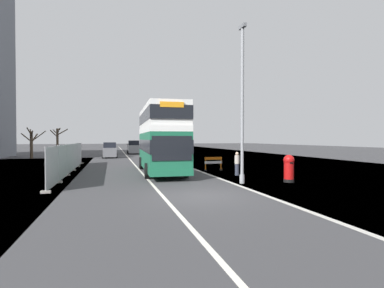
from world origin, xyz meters
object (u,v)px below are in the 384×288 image
lamppost_foreground (242,109)px  pedestrian_at_kerb (237,164)px  roadworks_barrier (213,162)px  car_receding_mid (133,148)px  red_pillar_postbox (289,167)px  car_oncoming_near (110,150)px  double_decker_bus (161,138)px

lamppost_foreground → pedestrian_at_kerb: (1.23, 3.54, -3.44)m
roadworks_barrier → car_receding_mid: bearing=98.7°
red_pillar_postbox → roadworks_barrier: 7.60m
car_oncoming_near → car_receding_mid: size_ratio=0.94×
lamppost_foreground → pedestrian_at_kerb: size_ratio=5.53×
pedestrian_at_kerb → car_oncoming_near: bearing=111.2°
double_decker_bus → pedestrian_at_kerb: double_decker_bus is taller
red_pillar_postbox → roadworks_barrier: (-2.17, 7.28, -0.23)m
lamppost_foreground → roadworks_barrier: 7.95m
lamppost_foreground → roadworks_barrier: size_ratio=6.19×
car_receding_mid → double_decker_bus: bearing=-90.0°
car_receding_mid → pedestrian_at_kerb: size_ratio=2.48×
double_decker_bus → car_oncoming_near: 19.52m
car_receding_mid → pedestrian_at_kerb: 32.17m
red_pillar_postbox → car_receding_mid: bearing=100.3°
lamppost_foreground → red_pillar_postbox: bearing=-4.5°
lamppost_foreground → red_pillar_postbox: lamppost_foreground is taller
double_decker_bus → lamppost_foreground: 7.80m
roadworks_barrier → car_receding_mid: (-4.33, 28.29, 0.40)m
double_decker_bus → roadworks_barrier: (4.31, 0.33, -1.95)m
double_decker_bus → car_receding_mid: 28.66m
lamppost_foreground → pedestrian_at_kerb: bearing=70.8°
double_decker_bus → car_oncoming_near: double_decker_bus is taller
lamppost_foreground → double_decker_bus: bearing=118.2°
lamppost_foreground → car_oncoming_near: size_ratio=2.36×
lamppost_foreground → car_receding_mid: (-3.62, 35.34, -3.21)m
car_receding_mid → roadworks_barrier: bearing=-81.3°
car_receding_mid → red_pillar_postbox: bearing=-79.7°
double_decker_bus → pedestrian_at_kerb: bearing=-33.3°
car_receding_mid → lamppost_foreground: bearing=-84.1°
pedestrian_at_kerb → car_receding_mid: bearing=98.7°
red_pillar_postbox → car_receding_mid: 36.16m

